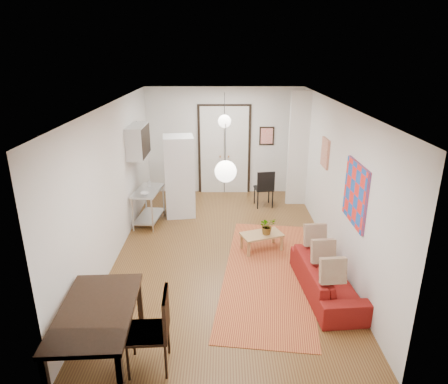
{
  "coord_description": "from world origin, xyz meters",
  "views": [
    {
      "loc": [
        -0.04,
        -7.2,
        3.82
      ],
      "look_at": [
        -0.02,
        -0.05,
        1.25
      ],
      "focal_mm": 32.0,
      "sensor_mm": 36.0,
      "label": 1
    }
  ],
  "objects_px": {
    "kitchen_counter": "(148,202)",
    "dining_chair_near": "(149,320)",
    "black_side_chair": "(263,184)",
    "dining_table": "(97,315)",
    "sofa": "(327,278)",
    "dining_chair_far": "(149,320)",
    "fridge": "(179,176)",
    "coffee_table": "(262,236)"
  },
  "relations": [
    {
      "from": "kitchen_counter",
      "to": "dining_chair_near",
      "type": "height_order",
      "value": "dining_chair_near"
    },
    {
      "from": "kitchen_counter",
      "to": "black_side_chair",
      "type": "xyz_separation_m",
      "value": [
        2.75,
        1.14,
        0.06
      ]
    },
    {
      "from": "dining_table",
      "to": "sofa",
      "type": "bearing_deg",
      "value": 26.52
    },
    {
      "from": "dining_chair_near",
      "to": "kitchen_counter",
      "type": "bearing_deg",
      "value": -172.98
    },
    {
      "from": "dining_chair_far",
      "to": "black_side_chair",
      "type": "distance_m",
      "value": 5.86
    },
    {
      "from": "sofa",
      "to": "dining_chair_far",
      "type": "distance_m",
      "value": 3.06
    },
    {
      "from": "dining_table",
      "to": "dining_chair_near",
      "type": "relative_size",
      "value": 1.5
    },
    {
      "from": "fridge",
      "to": "black_side_chair",
      "type": "relative_size",
      "value": 2.0
    },
    {
      "from": "fridge",
      "to": "dining_chair_far",
      "type": "height_order",
      "value": "fridge"
    },
    {
      "from": "dining_table",
      "to": "black_side_chair",
      "type": "bearing_deg",
      "value": 65.44
    },
    {
      "from": "coffee_table",
      "to": "dining_table",
      "type": "xyz_separation_m",
      "value": [
        -2.31,
        -3.13,
        0.46
      ]
    },
    {
      "from": "kitchen_counter",
      "to": "black_side_chair",
      "type": "distance_m",
      "value": 2.98
    },
    {
      "from": "sofa",
      "to": "kitchen_counter",
      "type": "bearing_deg",
      "value": 45.04
    },
    {
      "from": "fridge",
      "to": "black_side_chair",
      "type": "xyz_separation_m",
      "value": [
        2.07,
        0.63,
        -0.4
      ]
    },
    {
      "from": "dining_chair_near",
      "to": "black_side_chair",
      "type": "bearing_deg",
      "value": 157.23
    },
    {
      "from": "kitchen_counter",
      "to": "black_side_chair",
      "type": "height_order",
      "value": "black_side_chair"
    },
    {
      "from": "sofa",
      "to": "coffee_table",
      "type": "xyz_separation_m",
      "value": [
        -0.93,
        1.51,
        0.03
      ]
    },
    {
      "from": "kitchen_counter",
      "to": "dining_chair_far",
      "type": "distance_m",
      "value": 4.44
    },
    {
      "from": "dining_chair_far",
      "to": "black_side_chair",
      "type": "height_order",
      "value": "dining_chair_far"
    },
    {
      "from": "black_side_chair",
      "to": "dining_chair_near",
      "type": "bearing_deg",
      "value": 62.06
    },
    {
      "from": "coffee_table",
      "to": "kitchen_counter",
      "type": "height_order",
      "value": "kitchen_counter"
    },
    {
      "from": "dining_table",
      "to": "dining_chair_far",
      "type": "relative_size",
      "value": 1.5
    },
    {
      "from": "coffee_table",
      "to": "kitchen_counter",
      "type": "relative_size",
      "value": 0.82
    },
    {
      "from": "fridge",
      "to": "dining_table",
      "type": "distance_m",
      "value": 5.02
    },
    {
      "from": "black_side_chair",
      "to": "fridge",
      "type": "bearing_deg",
      "value": 8.62
    },
    {
      "from": "dining_chair_near",
      "to": "sofa",
      "type": "bearing_deg",
      "value": 116.61
    },
    {
      "from": "coffee_table",
      "to": "dining_chair_far",
      "type": "height_order",
      "value": "dining_chair_far"
    },
    {
      "from": "black_side_chair",
      "to": "dining_chair_far",
      "type": "bearing_deg",
      "value": 62.06
    },
    {
      "from": "fridge",
      "to": "black_side_chair",
      "type": "height_order",
      "value": "fridge"
    },
    {
      "from": "dining_table",
      "to": "black_side_chair",
      "type": "xyz_separation_m",
      "value": [
        2.57,
        5.62,
        -0.2
      ]
    },
    {
      "from": "dining_table",
      "to": "dining_chair_far",
      "type": "xyz_separation_m",
      "value": [
        0.6,
        0.11,
        -0.15
      ]
    },
    {
      "from": "dining_chair_far",
      "to": "black_side_chair",
      "type": "bearing_deg",
      "value": 157.23
    },
    {
      "from": "kitchen_counter",
      "to": "dining_table",
      "type": "xyz_separation_m",
      "value": [
        0.18,
        -4.48,
        0.27
      ]
    },
    {
      "from": "dining_table",
      "to": "dining_chair_far",
      "type": "distance_m",
      "value": 0.63
    },
    {
      "from": "sofa",
      "to": "dining_chair_far",
      "type": "relative_size",
      "value": 1.78
    },
    {
      "from": "sofa",
      "to": "kitchen_counter",
      "type": "relative_size",
      "value": 1.72
    },
    {
      "from": "sofa",
      "to": "coffee_table",
      "type": "distance_m",
      "value": 1.78
    },
    {
      "from": "dining_table",
      "to": "black_side_chair",
      "type": "relative_size",
      "value": 1.66
    },
    {
      "from": "coffee_table",
      "to": "sofa",
      "type": "bearing_deg",
      "value": -58.33
    },
    {
      "from": "coffee_table",
      "to": "black_side_chair",
      "type": "bearing_deg",
      "value": 83.94
    },
    {
      "from": "kitchen_counter",
      "to": "black_side_chair",
      "type": "relative_size",
      "value": 1.14
    },
    {
      "from": "kitchen_counter",
      "to": "dining_table",
      "type": "distance_m",
      "value": 4.49
    }
  ]
}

